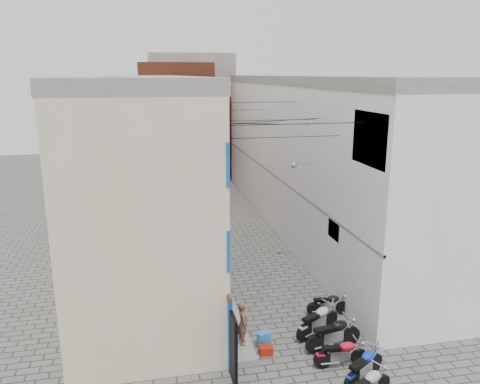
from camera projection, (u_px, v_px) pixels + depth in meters
ground at (306, 360)px, 15.31m from camera, size 90.00×90.00×0.00m
plinth at (197, 233)px, 27.21m from camera, size 0.90×26.00×0.25m
building_left at (142, 161)px, 25.51m from camera, size 5.10×27.00×9.00m
building_right at (314, 154)px, 27.53m from camera, size 5.94×26.00×9.00m
building_far_brick_left at (176, 123)px, 40.26m from camera, size 6.00×6.00×10.00m
building_far_brick_right at (229, 131)px, 43.40m from camera, size 5.00×6.00×8.00m
building_far_concrete at (191, 111)px, 46.23m from camera, size 8.00×5.00×11.00m
far_shopfront at (204, 172)px, 38.93m from camera, size 2.00×0.30×2.40m
overhead_wires at (253, 120)px, 20.82m from camera, size 5.80×13.02×1.32m
motorcycle_c at (364, 365)px, 14.12m from camera, size 1.98×1.55×1.13m
motorcycle_d at (341, 352)px, 14.85m from camera, size 1.84×0.71×1.04m
motorcycle_e at (334, 332)px, 15.81m from camera, size 2.18×1.02×1.22m
motorcycle_f at (318, 319)px, 16.69m from camera, size 2.13×1.53×1.20m
motorcycle_g at (328, 303)px, 18.09m from camera, size 1.74×0.73×0.98m
person_a at (243, 323)px, 15.63m from camera, size 0.43×0.60×1.53m
person_b at (207, 251)px, 21.72m from camera, size 0.86×0.98×1.70m
water_jug_near at (262, 339)px, 16.03m from camera, size 0.42×0.42×0.51m
water_jug_far at (266, 338)px, 16.10m from camera, size 0.43×0.43×0.52m
red_crate at (266, 350)px, 15.61m from camera, size 0.48×0.38×0.28m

